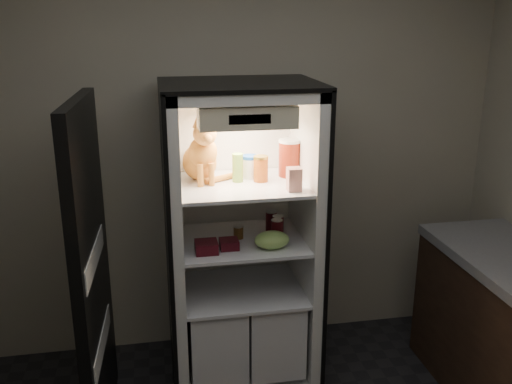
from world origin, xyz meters
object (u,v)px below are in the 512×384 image
soda_can_b (278,226)px  pepper_jar (290,158)px  refrigerator (240,257)px  condiment_jar (238,232)px  grape_bag (272,240)px  tabby_cat (202,156)px  salsa_jar (261,169)px  berry_box_right (229,244)px  berry_box_left (206,247)px  soda_can_a (271,221)px  parmesan_shaker (238,168)px  cream_carton (294,179)px  soda_can_c (277,230)px  mayo_tub (250,167)px

soda_can_b → pepper_jar: bearing=45.3°
refrigerator → pepper_jar: (0.31, 0.04, 0.61)m
condiment_jar → grape_bag: (0.17, -0.19, 0.01)m
tabby_cat → salsa_jar: size_ratio=2.66×
condiment_jar → berry_box_right: 0.17m
soda_can_b → berry_box_left: bearing=-159.1°
soda_can_a → soda_can_b: bearing=-74.1°
pepper_jar → soda_can_b: pepper_jar is taller
salsa_jar → parmesan_shaker: bearing=172.2°
pepper_jar → cream_carton: bearing=-98.8°
tabby_cat → refrigerator: bearing=-15.3°
tabby_cat → berry_box_right: (0.12, -0.22, -0.48)m
refrigerator → soda_can_c: refrigerator is taller
pepper_jar → soda_can_c: bearing=-124.8°
soda_can_a → berry_box_left: size_ratio=1.01×
mayo_tub → berry_box_left: bearing=-138.4°
salsa_jar → grape_bag: (0.03, -0.19, -0.38)m
soda_can_b → tabby_cat: bearing=169.6°
soda_can_a → soda_can_b: (0.02, -0.08, -0.00)m
condiment_jar → soda_can_b: bearing=-0.4°
condiment_jar → mayo_tub: bearing=45.8°
tabby_cat → mayo_tub: 0.30m
berry_box_left → grape_bag: bearing=-1.6°
condiment_jar → berry_box_left: (-0.21, -0.18, -0.01)m
parmesan_shaker → condiment_jar: 0.39m
tabby_cat → berry_box_right: size_ratio=3.81×
salsa_jar → pepper_jar: pepper_jar is taller
soda_can_c → mayo_tub: bearing=128.8°
tabby_cat → soda_can_c: 0.63m
cream_carton → soda_can_b: 0.41m
soda_can_c → salsa_jar: bearing=136.6°
soda_can_b → cream_carton: bearing=-78.8°
tabby_cat → parmesan_shaker: bearing=-21.9°
tabby_cat → condiment_jar: 0.51m
refrigerator → berry_box_left: bearing=-135.9°
soda_can_c → berry_box_right: size_ratio=1.21×
salsa_jar → berry_box_left: bearing=-152.6°
parmesan_shaker → pepper_jar: pepper_jar is taller
pepper_jar → berry_box_left: pepper_jar is taller
berry_box_left → soda_can_a: bearing=30.9°
refrigerator → condiment_jar: 0.20m
tabby_cat → mayo_tub: (0.29, 0.01, -0.08)m
refrigerator → mayo_tub: bearing=32.3°
grape_bag → berry_box_right: size_ratio=1.91×
pepper_jar → cream_carton: 0.30m
salsa_jar → condiment_jar: size_ratio=1.86×
soda_can_c → grape_bag: size_ratio=0.63×
pepper_jar → berry_box_left: 0.74m
mayo_tub → salsa_jar: 0.10m
berry_box_right → grape_bag: bearing=-9.8°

